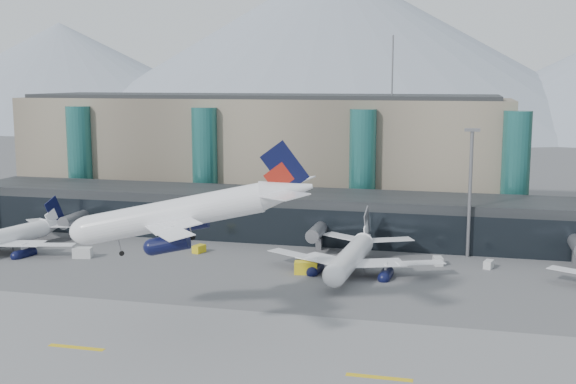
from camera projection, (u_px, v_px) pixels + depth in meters
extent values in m
plane|color=#515154|center=(254.00, 323.00, 104.79)|extent=(900.00, 900.00, 0.00)
cube|color=slate|center=(220.00, 362.00, 90.41)|extent=(400.00, 40.00, 0.04)
cube|color=gold|center=(76.00, 347.00, 95.18)|extent=(8.00, 1.00, 0.02)
cube|color=gold|center=(379.00, 377.00, 85.63)|extent=(8.00, 1.00, 0.02)
cube|color=black|center=(329.00, 216.00, 159.60)|extent=(170.00, 18.00, 10.00)
cube|color=black|center=(321.00, 229.00, 151.22)|extent=(170.00, 0.40, 8.00)
cylinder|color=slate|center=(80.00, 217.00, 162.32)|extent=(2.80, 14.00, 2.80)
cube|color=slate|center=(80.00, 231.00, 162.79)|extent=(1.20, 1.20, 2.40)
cylinder|color=slate|center=(319.00, 230.00, 149.18)|extent=(2.80, 14.00, 2.80)
cube|color=slate|center=(319.00, 244.00, 149.65)|extent=(1.20, 1.20, 2.40)
cylinder|color=slate|center=(576.00, 243.00, 137.24)|extent=(2.80, 14.00, 2.80)
cube|color=slate|center=(575.00, 258.00, 137.71)|extent=(1.20, 1.20, 2.40)
cube|color=gray|center=(260.00, 154.00, 194.68)|extent=(130.00, 30.00, 30.00)
cube|color=black|center=(260.00, 96.00, 192.27)|extent=(123.50, 28.00, 1.00)
cylinder|color=#256865|center=(80.00, 160.00, 190.25)|extent=(6.40, 6.40, 28.00)
cylinder|color=#256865|center=(205.00, 163.00, 181.89)|extent=(6.40, 6.40, 28.00)
cylinder|color=#256865|center=(362.00, 168.00, 172.34)|extent=(6.40, 6.40, 28.00)
cylinder|color=#256865|center=(515.00, 173.00, 163.98)|extent=(6.40, 6.40, 28.00)
cylinder|color=slate|center=(393.00, 67.00, 182.74)|extent=(0.40, 0.40, 16.00)
cone|color=gray|center=(61.00, 75.00, 525.26)|extent=(320.00, 320.00, 75.00)
cone|color=gray|center=(332.00, 48.00, 474.76)|extent=(400.00, 400.00, 110.00)
cylinder|color=slate|center=(470.00, 195.00, 141.68)|extent=(0.70, 0.70, 25.00)
cube|color=slate|center=(472.00, 130.00, 139.68)|extent=(3.00, 1.20, 0.60)
cylinder|color=white|center=(188.00, 202.00, 100.04)|extent=(25.35, 8.33, 4.14)
ellipsoid|color=white|center=(100.00, 201.00, 100.95)|extent=(6.42, 5.07, 4.14)
cone|color=white|center=(304.00, 202.00, 98.84)|extent=(7.75, 5.30, 4.14)
cube|color=white|center=(187.00, 219.00, 91.22)|extent=(15.18, 18.14, 0.21)
cylinder|color=black|center=(180.00, 232.00, 93.77)|extent=(5.32, 3.10, 2.28)
cube|color=white|center=(302.00, 207.00, 93.88)|extent=(8.51, 9.53, 0.17)
cube|color=white|center=(212.00, 197.00, 108.82)|extent=(10.55, 18.83, 0.21)
cylinder|color=black|center=(200.00, 213.00, 107.14)|extent=(5.32, 3.10, 2.28)
cube|color=white|center=(305.00, 195.00, 103.74)|extent=(6.30, 9.94, 0.17)
cube|color=black|center=(306.00, 178.00, 98.30)|extent=(6.14, 1.30, 7.29)
cube|color=maroon|center=(298.00, 187.00, 98.57)|extent=(4.13, 0.99, 3.99)
cylinder|color=slate|center=(127.00, 220.00, 101.10)|extent=(0.17, 0.17, 3.32)
cylinder|color=black|center=(127.00, 230.00, 101.32)|extent=(0.77, 0.38, 0.74)
cylinder|color=black|center=(193.00, 235.00, 98.16)|extent=(0.99, 0.52, 0.95)
cylinder|color=black|center=(200.00, 228.00, 103.06)|extent=(0.99, 0.52, 0.95)
cylinder|color=white|center=(8.00, 231.00, 147.71)|extent=(8.79, 23.22, 3.80)
cone|color=white|center=(60.00, 218.00, 160.69)|extent=(5.16, 7.24, 3.80)
cube|color=white|center=(44.00, 236.00, 145.61)|extent=(17.20, 8.92, 0.19)
cylinder|color=black|center=(32.00, 246.00, 145.63)|extent=(3.06, 4.94, 2.09)
cube|color=white|center=(76.00, 219.00, 158.62)|extent=(9.09, 5.40, 0.15)
cube|color=white|center=(45.00, 215.00, 162.71)|extent=(8.60, 8.05, 0.15)
cube|color=black|center=(61.00, 204.00, 160.51)|extent=(1.48, 5.59, 6.69)
cube|color=white|center=(58.00, 210.00, 159.82)|extent=(1.10, 3.76, 3.66)
cylinder|color=black|center=(21.00, 249.00, 148.16)|extent=(0.52, 0.92, 0.87)
cylinder|color=black|center=(5.00, 247.00, 150.19)|extent=(0.52, 0.92, 0.87)
cylinder|color=white|center=(353.00, 249.00, 131.54)|extent=(5.26, 24.11, 3.96)
ellipsoid|color=white|center=(338.00, 265.00, 120.24)|extent=(4.26, 5.76, 3.96)
cone|color=white|center=(368.00, 231.00, 146.03)|extent=(4.33, 7.04, 3.96)
cube|color=white|center=(401.00, 253.00, 130.77)|extent=(18.02, 11.76, 0.20)
cylinder|color=black|center=(388.00, 265.00, 130.39)|extent=(2.44, 4.90, 2.18)
cube|color=white|center=(392.00, 231.00, 144.61)|extent=(9.50, 6.84, 0.16)
cube|color=white|center=(310.00, 247.00, 135.74)|extent=(17.81, 13.18, 0.20)
cylinder|color=black|center=(318.00, 260.00, 134.16)|extent=(2.44, 4.90, 2.18)
cube|color=white|center=(345.00, 229.00, 147.39)|extent=(9.37, 7.52, 0.16)
cube|color=slate|center=(369.00, 215.00, 145.86)|extent=(0.56, 5.93, 6.98)
cube|color=white|center=(368.00, 222.00, 145.07)|extent=(0.49, 3.97, 3.82)
cylinder|color=slate|center=(342.00, 274.00, 124.03)|extent=(0.16, 0.16, 3.17)
cylinder|color=black|center=(342.00, 282.00, 124.25)|extent=(0.29, 0.72, 0.70)
cylinder|color=black|center=(366.00, 269.00, 132.43)|extent=(0.40, 0.92, 0.90)
cylinder|color=black|center=(341.00, 268.00, 133.82)|extent=(0.40, 0.92, 0.90)
cube|color=silver|center=(83.00, 253.00, 142.85)|extent=(3.99, 2.80, 2.03)
cube|color=gold|center=(199.00, 249.00, 147.05)|extent=(2.37, 3.07, 1.56)
cube|color=#47474C|center=(306.00, 266.00, 132.99)|extent=(3.99, 2.91, 1.99)
cube|color=silver|center=(489.00, 264.00, 134.93)|extent=(2.05, 2.89, 1.49)
cube|color=#47474C|center=(7.00, 234.00, 161.00)|extent=(2.98, 3.37, 1.67)
cube|color=silver|center=(438.00, 261.00, 137.28)|extent=(2.15, 2.98, 1.57)
cube|color=gold|center=(306.00, 268.00, 131.02)|extent=(4.42, 2.79, 2.28)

